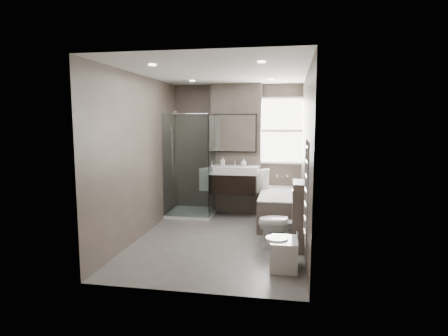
% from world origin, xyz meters
% --- Properties ---
extents(room, '(2.70, 3.90, 2.70)m').
position_xyz_m(room, '(0.00, 0.00, 1.30)').
color(room, '#5A5552').
rests_on(room, ground).
extents(vanity_pier, '(1.00, 0.25, 2.60)m').
position_xyz_m(vanity_pier, '(0.00, 1.77, 1.30)').
color(vanity_pier, '#50473F').
rests_on(vanity_pier, ground).
extents(vanity, '(0.95, 0.47, 0.66)m').
position_xyz_m(vanity, '(0.00, 1.43, 0.74)').
color(vanity, black).
rests_on(vanity, vanity_pier).
extents(mirror_cabinet, '(0.86, 0.08, 0.76)m').
position_xyz_m(mirror_cabinet, '(0.00, 1.61, 1.63)').
color(mirror_cabinet, black).
rests_on(mirror_cabinet, vanity_pier).
extents(towel_left, '(0.24, 0.06, 0.44)m').
position_xyz_m(towel_left, '(-0.56, 1.40, 0.72)').
color(towel_left, silver).
rests_on(towel_left, vanity_pier).
extents(towel_right, '(0.24, 0.06, 0.44)m').
position_xyz_m(towel_right, '(0.56, 1.40, 0.72)').
color(towel_right, silver).
rests_on(towel_right, vanity_pier).
extents(shower_enclosure, '(0.90, 0.90, 2.00)m').
position_xyz_m(shower_enclosure, '(-0.75, 1.35, 0.49)').
color(shower_enclosure, white).
rests_on(shower_enclosure, ground).
extents(bathtub, '(0.75, 1.60, 0.57)m').
position_xyz_m(bathtub, '(0.92, 1.10, 0.32)').
color(bathtub, '#50473F').
rests_on(bathtub, ground).
extents(window, '(0.98, 0.06, 1.33)m').
position_xyz_m(window, '(0.90, 1.88, 1.68)').
color(window, white).
rests_on(window, room).
extents(toilet, '(0.72, 0.42, 0.72)m').
position_xyz_m(toilet, '(0.97, -0.19, 0.36)').
color(toilet, white).
rests_on(toilet, ground).
extents(cistern_box, '(0.19, 0.55, 1.00)m').
position_xyz_m(cistern_box, '(1.21, -0.25, 0.50)').
color(cistern_box, '#50473F').
rests_on(cistern_box, ground).
extents(bidet, '(0.41, 0.47, 0.50)m').
position_xyz_m(bidet, '(1.01, -1.02, 0.20)').
color(bidet, white).
rests_on(bidet, ground).
extents(towel_radiator, '(0.03, 0.49, 1.10)m').
position_xyz_m(towel_radiator, '(1.25, -1.60, 1.12)').
color(towel_radiator, silver).
rests_on(towel_radiator, room).
extents(soap_bottle_a, '(0.08, 0.08, 0.17)m').
position_xyz_m(soap_bottle_a, '(-0.23, 1.49, 1.08)').
color(soap_bottle_a, white).
rests_on(soap_bottle_a, vanity).
extents(soap_bottle_b, '(0.11, 0.11, 0.14)m').
position_xyz_m(soap_bottle_b, '(0.18, 1.50, 1.07)').
color(soap_bottle_b, white).
rests_on(soap_bottle_b, vanity).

